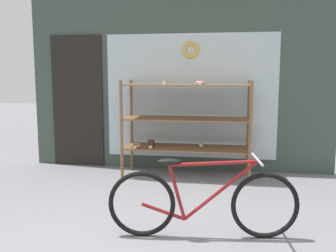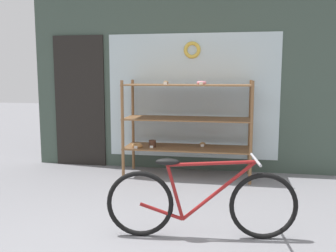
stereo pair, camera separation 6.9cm
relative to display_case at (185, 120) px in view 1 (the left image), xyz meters
The scene contains 3 objects.
storefront_facade 1.03m from the display_case, 116.18° to the left, with size 4.72×0.13×3.61m.
display_case is the anchor object (origin of this frame).
bicycle 2.16m from the display_case, 78.91° to the right, with size 1.73×0.46×0.75m.
Camera 1 is at (0.80, -2.76, 1.49)m, focal length 40.00 mm.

